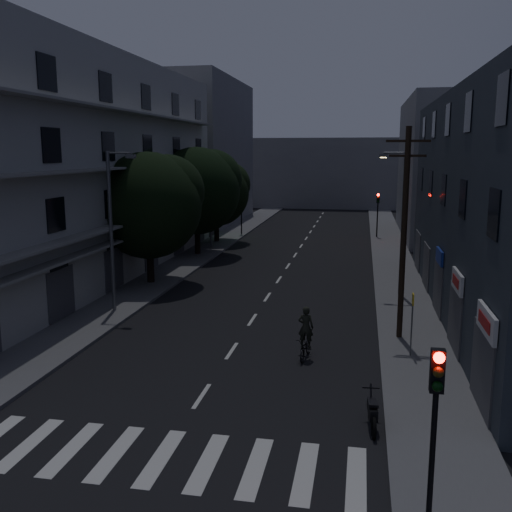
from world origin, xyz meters
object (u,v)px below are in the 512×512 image
(utility_pole, at_px, (404,230))
(cyclist, at_px, (306,341))
(traffic_signal_near, at_px, (436,404))
(motorcycle, at_px, (372,413))
(bus_stop_sign, at_px, (412,313))

(utility_pole, distance_m, cyclist, 6.38)
(traffic_signal_near, height_order, utility_pole, utility_pole)
(traffic_signal_near, height_order, motorcycle, traffic_signal_near)
(bus_stop_sign, bearing_deg, cyclist, -170.58)
(cyclist, bearing_deg, motorcycle, -58.99)
(bus_stop_sign, xyz_separation_m, motorcycle, (-1.58, -6.13, -1.43))
(cyclist, bearing_deg, traffic_signal_near, -64.62)
(utility_pole, bearing_deg, cyclist, -141.76)
(utility_pole, xyz_separation_m, motorcycle, (-1.28, -8.45, -4.41))
(traffic_signal_near, xyz_separation_m, utility_pole, (0.19, 13.36, 1.77))
(utility_pole, relative_size, cyclist, 4.21)
(bus_stop_sign, relative_size, cyclist, 1.18)
(cyclist, bearing_deg, utility_pole, 44.34)
(utility_pole, relative_size, motorcycle, 4.94)
(motorcycle, bearing_deg, cyclist, 110.46)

